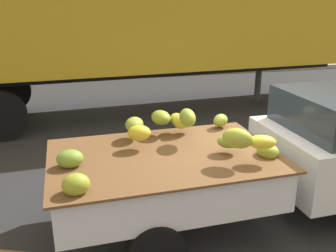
{
  "coord_description": "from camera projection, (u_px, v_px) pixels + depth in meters",
  "views": [
    {
      "loc": [
        -2.38,
        -4.47,
        2.94
      ],
      "look_at": [
        -1.16,
        0.48,
        1.17
      ],
      "focal_mm": 39.76,
      "sensor_mm": 36.0,
      "label": 1
    }
  ],
  "objects": [
    {
      "name": "pickup_truck",
      "position": [
        300.0,
        152.0,
        5.21
      ],
      "size": [
        5.06,
        1.97,
        1.7
      ],
      "rotation": [
        0.0,
        0.0,
        0.03
      ],
      "color": "white",
      "rests_on": "ground"
    },
    {
      "name": "ground",
      "position": [
        250.0,
        203.0,
        5.6
      ],
      "size": [
        220.0,
        220.0,
        0.0
      ],
      "primitive_type": "plane",
      "color": "#28282B"
    },
    {
      "name": "semi_trailer",
      "position": [
        146.0,
        14.0,
        9.35
      ],
      "size": [
        12.13,
        3.25,
        3.95
      ],
      "rotation": [
        0.0,
        0.0,
        0.06
      ],
      "color": "gold",
      "rests_on": "ground"
    },
    {
      "name": "curb_strip",
      "position": [
        140.0,
        74.0,
        14.67
      ],
      "size": [
        80.0,
        0.8,
        0.16
      ],
      "primitive_type": "cube",
      "color": "gray",
      "rests_on": "ground"
    }
  ]
}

